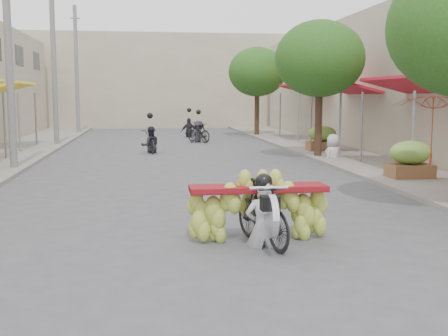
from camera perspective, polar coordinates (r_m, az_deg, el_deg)
ground at (r=7.29m, az=1.69°, el=-11.98°), size 120.00×120.00×0.00m
sidewalk_right at (r=23.38m, az=12.50°, el=1.41°), size 4.00×60.00×0.12m
far_building at (r=44.81m, az=-6.57°, el=8.71°), size 20.00×6.00×7.00m
utility_pole_mid at (r=19.32m, az=-21.07°, el=11.67°), size 0.60×0.24×8.00m
utility_pole_far at (r=28.15m, az=-16.90°, el=10.34°), size 0.60×0.24×8.00m
utility_pole_back at (r=37.06m, az=-14.75°, el=9.62°), size 0.60×0.24×8.00m
street_tree_mid at (r=21.84m, az=9.70°, el=10.86°), size 3.40×3.40×5.25m
street_tree_far at (r=33.46m, az=3.39°, el=9.70°), size 3.40×3.40×5.25m
produce_crate_mid at (r=16.60m, az=18.40°, el=1.11°), size 1.20×0.88×1.16m
produce_crate_far at (r=24.00m, az=9.92°, el=3.19°), size 1.20×0.88×1.16m
banana_motorbike at (r=9.20m, az=3.76°, el=-3.56°), size 2.29×1.92×1.98m
market_umbrella at (r=14.66m, az=20.63°, el=7.24°), size 2.12×2.12×1.80m
pedestrian at (r=21.34m, az=11.06°, el=3.41°), size 1.00×0.92×1.75m
bg_motorbike_a at (r=23.91m, az=-7.50°, el=3.28°), size 0.85×1.74×1.95m
bg_motorbike_b at (r=29.09m, az=-2.61°, el=4.25°), size 1.42×1.75×1.95m
bg_motorbike_c at (r=32.81m, az=-3.56°, el=4.57°), size 1.00×1.51×1.95m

